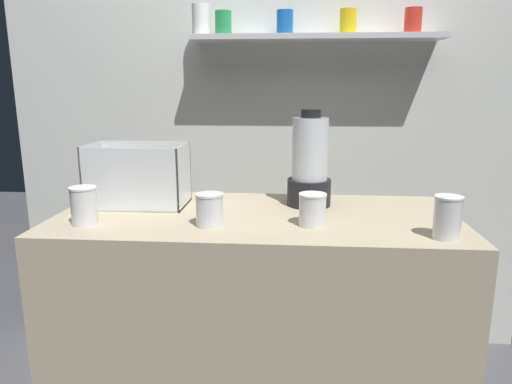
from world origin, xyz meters
name	(u,v)px	position (x,y,z in m)	size (l,w,h in m)	color
counter	(256,329)	(0.00, 0.00, 0.45)	(1.40, 0.64, 0.90)	tan
back_wall_unit	(269,102)	(0.01, 0.77, 1.26)	(2.60, 0.24, 2.50)	silver
carrot_display_bin	(140,187)	(-0.45, 0.09, 0.97)	(0.36, 0.21, 0.23)	white
blender_pitcher	(310,166)	(0.19, 0.14, 1.05)	(0.16, 0.16, 0.36)	black
juice_cup_pomegranate_far_left	(84,208)	(-0.55, -0.17, 0.96)	(0.09, 0.09, 0.12)	white
juice_cup_pomegranate_left	(210,212)	(-0.14, -0.15, 0.95)	(0.09, 0.09, 0.11)	white
juice_cup_mango_middle	(312,212)	(0.19, -0.12, 0.95)	(0.09, 0.09, 0.11)	white
juice_cup_pomegranate_right	(447,219)	(0.58, -0.22, 0.96)	(0.08, 0.08, 0.13)	white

